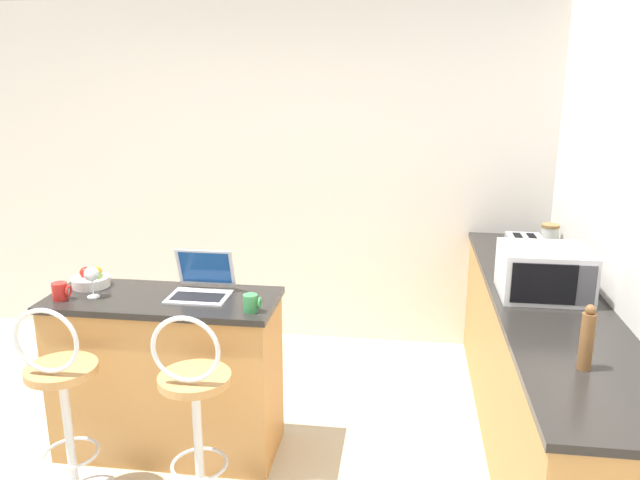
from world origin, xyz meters
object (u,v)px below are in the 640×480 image
Objects in this scene: bar_stool_near at (64,409)px; wine_glass_tall at (91,275)px; laptop at (202,284)px; pepper_mill at (587,339)px; storage_jar at (550,236)px; mug_red at (60,291)px; microwave at (544,272)px; mug_green at (251,303)px; fruit_bowl at (91,280)px; bar_stool_far at (196,419)px; toaster at (524,249)px.

bar_stool_near is 6.26× the size of wine_glass_tall.
pepper_mill reaches higher than laptop.
pepper_mill is (-0.24, -1.85, 0.05)m from storage_jar.
mug_red is at bearing 115.67° from bar_stool_near.
bar_stool_near is 3.79× the size of pepper_mill.
microwave is at bearing 18.70° from bar_stool_near.
bar_stool_near reaches higher than mug_green.
fruit_bowl is at bearing 176.72° from laptop.
wine_glass_tall is 0.90m from mug_green.
pepper_mill is (1.68, -0.07, 0.55)m from bar_stool_far.
mug_red is at bearing -157.69° from toaster.
toaster is 1.85m from mug_green.
mug_red is 0.23m from fruit_bowl.
bar_stool_far is at bearing -140.04° from toaster.
storage_jar is 1.86m from pepper_mill.
microwave is at bearing 8.47° from wine_glass_tall.
laptop is at bearing 14.68° from mug_red.
fruit_bowl is (-0.13, 0.60, 0.45)m from bar_stool_near.
laptop reaches higher than storage_jar.
bar_stool_near is 3.18m from storage_jar.
laptop is (0.53, 0.57, 0.47)m from bar_stool_near.
wine_glass_tall reaches higher than toaster.
mug_green is (-1.50, -1.07, -0.04)m from toaster.
pepper_mill reaches higher than mug_red.
fruit_bowl is at bearing 75.94° from mug_red.
bar_stool_near is at bearing -78.20° from fruit_bowl.
microwave is 0.63m from toaster.
storage_jar is 3.10m from mug_red.
storage_jar is (2.59, 1.77, 0.50)m from bar_stool_near.
microwave is at bearing 89.51° from pepper_mill.
storage_jar is (0.22, 0.35, 0.00)m from toaster.
fruit_bowl is (-0.09, 0.16, -0.08)m from wine_glass_tall.
bar_stool_near is 2.41m from pepper_mill.
storage_jar is 0.81× the size of fruit_bowl.
microwave is 2.72× the size of wine_glass_tall.
wine_glass_tall is at bearing 147.62° from bar_stool_far.
bar_stool_near is 0.62m from mug_red.
storage_jar is 2.94m from wine_glass_tall.
mug_red is at bearing 178.50° from mug_green.
storage_jar is at bearing 34.45° from bar_stool_near.
pepper_mill reaches higher than wine_glass_tall.
storage_jar is 2.95m from fruit_bowl.
bar_stool_far is 5.11× the size of fruit_bowl.
microwave is 5.02× the size of mug_green.
laptop reaches higher than bar_stool_near.
storage_jar is 1.72× the size of mug_red.
fruit_bowl is (0.06, 0.22, -0.01)m from mug_red.
toaster is 3.05× the size of mug_green.
laptop is 1.55× the size of fruit_bowl.
laptop is 1.90× the size of wine_glass_tall.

